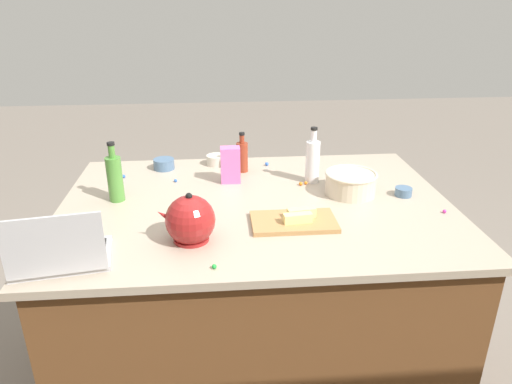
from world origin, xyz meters
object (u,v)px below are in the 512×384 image
(ramekin_medium, at_px, (403,192))
(kettle, at_px, (190,221))
(cutting_board, at_px, (294,222))
(butter_stick_left, at_px, (301,213))
(laptop, at_px, (60,254))
(bottle_vinegar, at_px, (313,160))
(candy_bag, at_px, (230,165))
(bottle_olive, at_px, (115,178))
(mixing_bowl_large, at_px, (351,183))
(butter_stick_right, at_px, (298,218))
(ramekin_wide, at_px, (164,164))
(bottle_soy, at_px, (242,156))
(ramekin_small, at_px, (216,160))

(ramekin_medium, bearing_deg, kettle, 19.50)
(cutting_board, relative_size, butter_stick_left, 2.98)
(laptop, distance_m, bottle_vinegar, 1.17)
(bottle_vinegar, distance_m, candy_bag, 0.38)
(kettle, distance_m, butter_stick_left, 0.44)
(bottle_olive, relative_size, butter_stick_left, 2.36)
(mixing_bowl_large, bearing_deg, cutting_board, 42.36)
(butter_stick_right, height_order, ramekin_medium, butter_stick_right)
(mixing_bowl_large, xyz_separation_m, ramekin_wide, (0.85, -0.39, -0.03))
(bottle_soy, relative_size, butter_stick_left, 1.81)
(mixing_bowl_large, distance_m, bottle_vinegar, 0.22)
(bottle_soy, height_order, butter_stick_left, bottle_soy)
(kettle, height_order, cutting_board, kettle)
(mixing_bowl_large, height_order, bottle_vinegar, bottle_vinegar)
(butter_stick_right, relative_size, ramekin_medium, 1.49)
(mixing_bowl_large, distance_m, butter_stick_left, 0.36)
(ramekin_small, xyz_separation_m, candy_bag, (-0.07, 0.25, 0.06))
(mixing_bowl_large, relative_size, ramekin_wide, 2.21)
(butter_stick_left, distance_m, ramekin_small, 0.75)
(laptop, xyz_separation_m, bottle_vinegar, (-0.96, -0.66, 0.06))
(bottle_soy, distance_m, candy_bag, 0.15)
(bottle_soy, bearing_deg, bottle_olive, 28.73)
(cutting_board, distance_m, ramekin_small, 0.76)
(kettle, distance_m, butter_stick_right, 0.41)
(cutting_board, distance_m, butter_stick_left, 0.05)
(bottle_vinegar, distance_m, butter_stick_left, 0.43)
(laptop, xyz_separation_m, ramekin_wide, (-0.25, -0.90, -0.02))
(butter_stick_left, bearing_deg, bottle_vinegar, -106.68)
(bottle_soy, distance_m, butter_stick_left, 0.61)
(bottle_soy, xyz_separation_m, bottle_vinegar, (-0.32, 0.17, 0.03))
(butter_stick_left, bearing_deg, bottle_soy, -70.94)
(mixing_bowl_large, relative_size, candy_bag, 1.35)
(laptop, relative_size, ramekin_small, 3.41)
(bottle_olive, xyz_separation_m, butter_stick_right, (-0.73, 0.31, -0.07))
(bottle_olive, distance_m, butter_stick_left, 0.80)
(cutting_board, relative_size, ramekin_wide, 3.15)
(candy_bag, bearing_deg, butter_stick_right, 116.44)
(laptop, xyz_separation_m, bottle_soy, (-0.64, -0.83, 0.03))
(mixing_bowl_large, distance_m, ramekin_wide, 0.94)
(bottle_olive, bearing_deg, mixing_bowl_large, 178.95)
(bottle_vinegar, distance_m, ramekin_medium, 0.43)
(kettle, relative_size, candy_bag, 1.25)
(bottle_olive, bearing_deg, cutting_board, 158.22)
(bottle_vinegar, xyz_separation_m, ramekin_medium, (-0.37, 0.20, -0.09))
(bottle_vinegar, distance_m, kettle, 0.75)
(ramekin_small, bearing_deg, bottle_olive, 44.00)
(mixing_bowl_large, bearing_deg, bottle_olive, -1.05)
(butter_stick_right, bearing_deg, laptop, 14.67)
(mixing_bowl_large, height_order, butter_stick_left, mixing_bowl_large)
(laptop, distance_m, butter_stick_left, 0.88)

